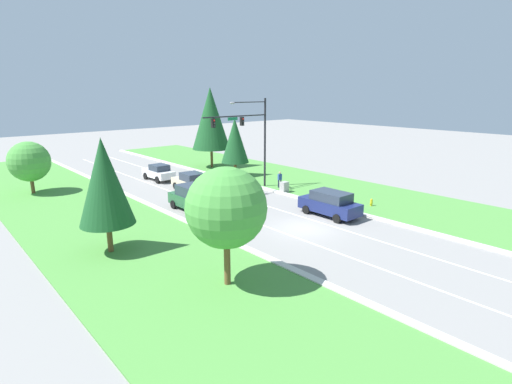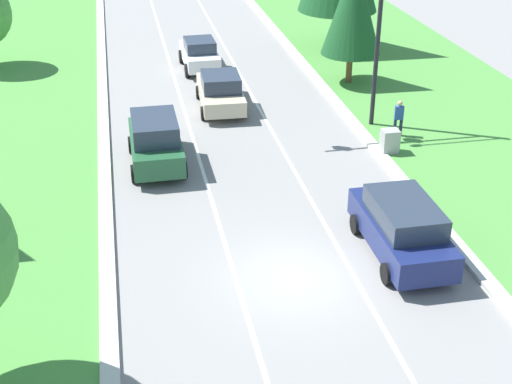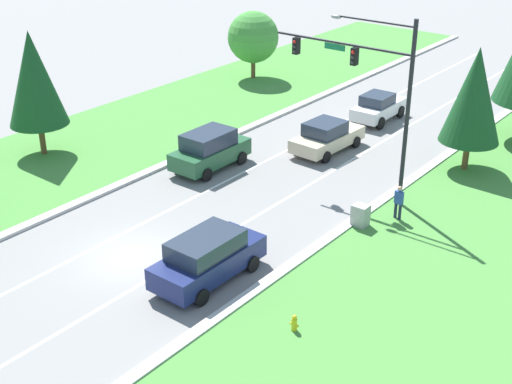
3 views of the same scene
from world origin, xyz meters
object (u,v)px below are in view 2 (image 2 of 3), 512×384
at_px(traffic_signal_mast, 336,1).
at_px(forest_suv, 155,141).
at_px(navy_suv, 402,227).
at_px(conifer_near_right_tree, 353,6).
at_px(utility_cabinet, 390,142).
at_px(pedestrian, 399,117).
at_px(white_sedan, 200,54).
at_px(champagne_sedan, 221,91).

xyz_separation_m(traffic_signal_mast, forest_suv, (-7.98, -2.25, -4.71)).
distance_m(navy_suv, conifer_near_right_tree, 16.98).
height_order(utility_cabinet, pedestrian, pedestrian).
height_order(white_sedan, champagne_sedan, champagne_sedan).
height_order(traffic_signal_mast, forest_suv, traffic_signal_mast).
bearing_deg(forest_suv, traffic_signal_mast, 16.07).
relative_size(traffic_signal_mast, utility_cabinet, 8.17).
distance_m(forest_suv, champagne_sedan, 6.81).
bearing_deg(pedestrian, traffic_signal_mast, -14.23).
bearing_deg(traffic_signal_mast, utility_cabinet, -61.95).
relative_size(traffic_signal_mast, navy_suv, 1.80).
bearing_deg(navy_suv, white_sedan, 101.10).
relative_size(navy_suv, champagne_sedan, 1.02).
relative_size(utility_cabinet, conifer_near_right_tree, 0.16).
bearing_deg(pedestrian, white_sedan, -42.14).
height_order(forest_suv, conifer_near_right_tree, conifer_near_right_tree).
bearing_deg(pedestrian, forest_suv, 19.03).
distance_m(forest_suv, utility_cabinet, 9.68).
height_order(traffic_signal_mast, white_sedan, traffic_signal_mast).
bearing_deg(champagne_sedan, white_sedan, 94.72).
distance_m(champagne_sedan, utility_cabinet, 9.03).
bearing_deg(white_sedan, conifer_near_right_tree, -29.11).
xyz_separation_m(navy_suv, champagne_sedan, (-3.64, 14.08, -0.14)).
bearing_deg(navy_suv, champagne_sedan, 104.83).
xyz_separation_m(traffic_signal_mast, white_sedan, (-4.66, 9.76, -4.88)).
relative_size(white_sedan, conifer_near_right_tree, 0.65).
bearing_deg(navy_suv, utility_cabinet, 72.03).
distance_m(navy_suv, forest_suv, 10.94).
xyz_separation_m(forest_suv, champagne_sedan, (3.53, 5.82, -0.19)).
distance_m(navy_suv, champagne_sedan, 14.54).
bearing_deg(traffic_signal_mast, champagne_sedan, 141.29).
xyz_separation_m(pedestrian, conifer_near_right_tree, (0.10, 7.27, 3.16)).
bearing_deg(conifer_near_right_tree, white_sedan, 151.87).
bearing_deg(utility_cabinet, conifer_near_right_tree, 82.98).
relative_size(forest_suv, pedestrian, 2.68).
bearing_deg(champagne_sedan, forest_suv, -118.58).
relative_size(traffic_signal_mast, conifer_near_right_tree, 1.33).
distance_m(navy_suv, pedestrian, 9.68).
bearing_deg(conifer_near_right_tree, pedestrian, -90.77).
bearing_deg(traffic_signal_mast, navy_suv, -94.35).
height_order(champagne_sedan, conifer_near_right_tree, conifer_near_right_tree).
height_order(navy_suv, forest_suv, forest_suv).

